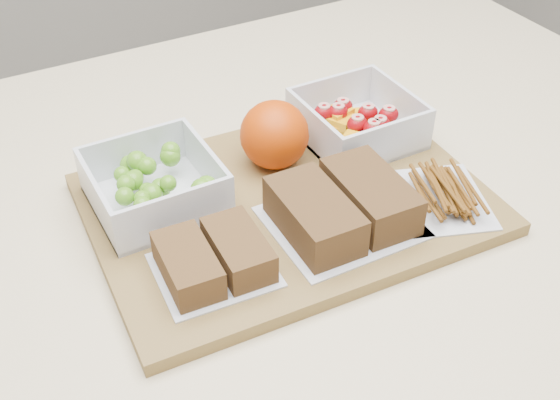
# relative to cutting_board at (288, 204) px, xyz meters

# --- Properties ---
(cutting_board) EXTENTS (0.43, 0.32, 0.02)m
(cutting_board) POSITION_rel_cutting_board_xyz_m (0.00, 0.00, 0.00)
(cutting_board) COLOR olive
(cutting_board) RESTS_ON counter
(grape_container) EXTENTS (0.13, 0.13, 0.05)m
(grape_container) POSITION_rel_cutting_board_xyz_m (-0.13, 0.06, 0.03)
(grape_container) COLOR silver
(grape_container) RESTS_ON cutting_board
(fruit_container) EXTENTS (0.13, 0.13, 0.05)m
(fruit_container) POSITION_rel_cutting_board_xyz_m (0.13, 0.06, 0.03)
(fruit_container) COLOR silver
(fruit_container) RESTS_ON cutting_board
(orange) EXTENTS (0.08, 0.08, 0.08)m
(orange) POSITION_rel_cutting_board_xyz_m (0.02, 0.06, 0.05)
(orange) COLOR #C73C04
(orange) RESTS_ON cutting_board
(sandwich_bag_left) EXTENTS (0.12, 0.11, 0.03)m
(sandwich_bag_left) POSITION_rel_cutting_board_xyz_m (-0.12, -0.06, 0.02)
(sandwich_bag_left) COLOR silver
(sandwich_bag_left) RESTS_ON cutting_board
(sandwich_bag_center) EXTENTS (0.15, 0.13, 0.04)m
(sandwich_bag_center) POSITION_rel_cutting_board_xyz_m (0.03, -0.06, 0.03)
(sandwich_bag_center) COLOR silver
(sandwich_bag_center) RESTS_ON cutting_board
(pretzel_bag) EXTENTS (0.13, 0.14, 0.03)m
(pretzel_bag) POSITION_rel_cutting_board_xyz_m (0.14, -0.08, 0.02)
(pretzel_bag) COLOR silver
(pretzel_bag) RESTS_ON cutting_board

